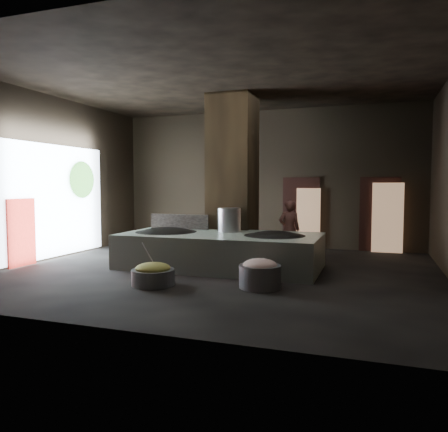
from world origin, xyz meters
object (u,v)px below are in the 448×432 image
at_px(cook, 289,230).
at_px(veg_basin, 153,277).
at_px(wok_right, 274,239).
at_px(stock_pot, 229,220).
at_px(hearth_platform, 220,251).
at_px(wok_left, 166,235).
at_px(meat_basin, 260,276).

height_order(cook, veg_basin, cook).
height_order(wok_right, stock_pot, stock_pot).
xyz_separation_m(hearth_platform, stock_pot, (0.05, 0.55, 0.71)).
bearing_deg(veg_basin, wok_left, 110.00).
bearing_deg(meat_basin, wok_right, 93.63).
bearing_deg(wok_left, hearth_platform, 1.97).
relative_size(hearth_platform, wok_right, 3.41).
bearing_deg(wok_right, meat_basin, -86.37).
relative_size(hearth_platform, cook, 3.00).
distance_m(hearth_platform, wok_right, 1.39).
bearing_deg(wok_right, hearth_platform, -177.88).
relative_size(hearth_platform, wok_left, 3.17).
relative_size(wok_left, wok_right, 1.07).
height_order(veg_basin, meat_basin, meat_basin).
distance_m(hearth_platform, meat_basin, 2.29).
xyz_separation_m(hearth_platform, wok_right, (1.35, 0.05, 0.33)).
height_order(hearth_platform, meat_basin, hearth_platform).
xyz_separation_m(wok_right, stock_pot, (-1.30, 0.50, 0.38)).
distance_m(wok_left, wok_right, 2.80).
height_order(hearth_platform, wok_left, wok_left).
height_order(wok_left, meat_basin, wok_left).
bearing_deg(wok_left, meat_basin, -30.29).
height_order(cook, meat_basin, cook).
distance_m(hearth_platform, wok_left, 1.49).
height_order(stock_pot, cook, cook).
relative_size(hearth_platform, stock_pot, 7.67).
bearing_deg(wok_right, veg_basin, -131.30).
bearing_deg(stock_pot, hearth_platform, -95.19).
bearing_deg(veg_basin, wok_right, 48.70).
height_order(stock_pot, veg_basin, stock_pot).
bearing_deg(cook, hearth_platform, 36.75).
relative_size(veg_basin, meat_basin, 1.05).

